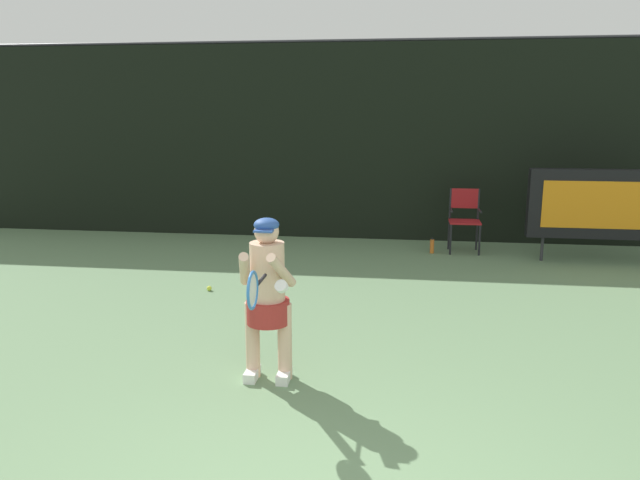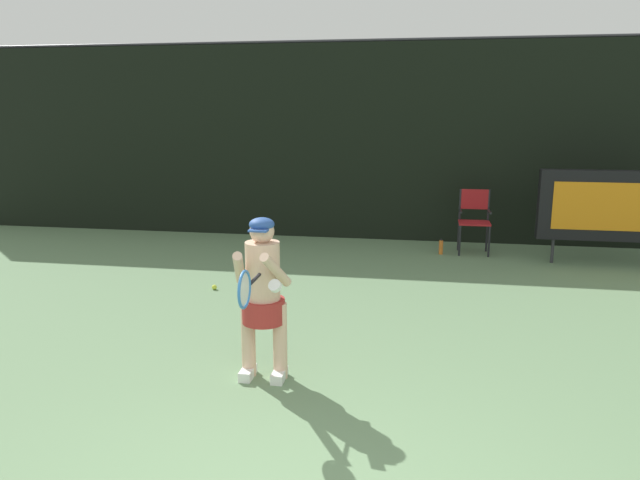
# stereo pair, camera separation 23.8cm
# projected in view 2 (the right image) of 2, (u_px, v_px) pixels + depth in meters

# --- Properties ---
(backdrop_screen) EXTENTS (18.00, 0.12, 3.66)m
(backdrop_screen) POSITION_uv_depth(u_px,v_px,m) (392.00, 143.00, 11.10)
(backdrop_screen) COLOR black
(backdrop_screen) RESTS_ON ground
(scoreboard) EXTENTS (2.20, 0.21, 1.50)m
(scoreboard) POSITION_uv_depth(u_px,v_px,m) (612.00, 206.00, 9.37)
(scoreboard) COLOR black
(scoreboard) RESTS_ON ground
(umpire_chair) EXTENTS (0.52, 0.44, 1.08)m
(umpire_chair) POSITION_uv_depth(u_px,v_px,m) (474.00, 217.00, 10.26)
(umpire_chair) COLOR black
(umpire_chair) RESTS_ON ground
(water_bottle) EXTENTS (0.07, 0.07, 0.27)m
(water_bottle) POSITION_uv_depth(u_px,v_px,m) (441.00, 247.00, 10.26)
(water_bottle) COLOR orange
(water_bottle) RESTS_ON ground
(tennis_player) EXTENTS (0.52, 0.59, 1.50)m
(tennis_player) POSITION_uv_depth(u_px,v_px,m) (263.00, 292.00, 5.41)
(tennis_player) COLOR white
(tennis_player) RESTS_ON ground
(tennis_racket) EXTENTS (0.03, 0.60, 0.31)m
(tennis_racket) POSITION_uv_depth(u_px,v_px,m) (245.00, 289.00, 4.77)
(tennis_racket) COLOR black
(tennis_ball_loose) EXTENTS (0.07, 0.07, 0.07)m
(tennis_ball_loose) POSITION_uv_depth(u_px,v_px,m) (214.00, 287.00, 8.27)
(tennis_ball_loose) COLOR #CCDB3D
(tennis_ball_loose) RESTS_ON ground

